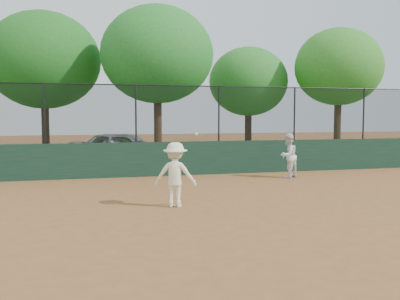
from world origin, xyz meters
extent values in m
plane|color=brown|center=(0.00, 0.00, 0.00)|extent=(80.00, 80.00, 0.00)
cube|color=#183625|center=(0.00, 6.00, 0.60)|extent=(26.00, 0.20, 1.20)
cube|color=#30591B|center=(0.00, 12.00, 0.00)|extent=(36.00, 12.00, 0.01)
imported|color=#9FA3A8|center=(-0.63, 8.72, 0.75)|extent=(4.75, 3.23, 1.50)
imported|color=white|center=(4.50, 4.43, 0.76)|extent=(0.92, 0.86, 1.52)
imported|color=white|center=(-0.20, 0.66, 0.76)|extent=(1.12, 0.88, 1.52)
sphere|color=#CDFF38|center=(0.27, 0.50, 1.72)|extent=(0.07, 0.07, 0.07)
cube|color=black|center=(0.00, 6.00, 2.20)|extent=(26.00, 0.02, 2.00)
cylinder|color=black|center=(0.00, 6.00, 3.18)|extent=(26.00, 0.04, 0.04)
cylinder|color=black|center=(-3.50, 6.00, 2.20)|extent=(0.06, 0.06, 2.00)
cylinder|color=black|center=(-0.50, 6.00, 2.20)|extent=(0.06, 0.06, 2.00)
cylinder|color=black|center=(2.50, 6.00, 2.20)|extent=(0.06, 0.06, 2.00)
cylinder|color=black|center=(5.50, 6.00, 2.20)|extent=(0.06, 0.06, 2.00)
cylinder|color=black|center=(8.50, 6.00, 2.20)|extent=(0.06, 0.06, 2.00)
cylinder|color=#402916|center=(-4.00, 12.60, 1.33)|extent=(0.36, 0.36, 2.67)
ellipsoid|color=#1D5A1A|center=(-4.00, 12.60, 4.69)|extent=(5.22, 4.75, 4.51)
cylinder|color=#4A2E1A|center=(0.97, 10.34, 1.44)|extent=(0.36, 0.36, 2.89)
ellipsoid|color=#216922|center=(0.97, 10.34, 4.82)|extent=(5.01, 4.55, 4.33)
cylinder|color=#3A2313|center=(6.25, 12.86, 1.14)|extent=(0.36, 0.36, 2.28)
ellipsoid|color=#276822|center=(6.25, 12.86, 3.91)|extent=(4.21, 3.83, 3.64)
cylinder|color=#412B17|center=(10.24, 10.67, 1.42)|extent=(0.36, 0.36, 2.83)
ellipsoid|color=#2F7421|center=(10.24, 10.67, 4.56)|extent=(4.49, 4.08, 3.87)
camera|label=1|loc=(-2.25, -9.48, 2.16)|focal=40.00mm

